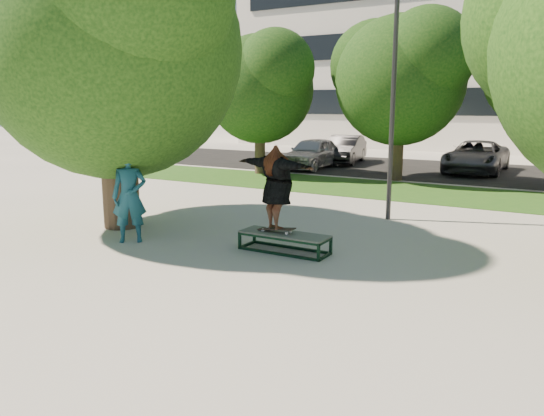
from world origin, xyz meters
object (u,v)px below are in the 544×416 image
Objects in this scene: car_dark at (345,149)px; car_grey at (476,157)px; lamppost at (393,92)px; grind_box at (284,242)px; car_silver_a at (312,153)px; tree_left at (112,34)px; bystander at (129,196)px.

car_grey is (6.23, -0.49, -0.01)m from car_dark.
lamppost is 3.39× the size of grind_box.
car_silver_a is 0.85× the size of car_grey.
lamppost is 1.49× the size of car_dark.
car_silver_a reaches higher than grind_box.
tree_left reaches higher than car_grey.
tree_left reaches higher than lamppost.
tree_left is at bearing -110.62° from car_grey.
bystander is at bearing -37.84° from tree_left.
tree_left is 3.82m from bystander.
bystander is at bearing -163.51° from grind_box.
grind_box is 0.92× the size of bystander.
car_grey is (4.23, 15.92, -0.30)m from bystander.
car_silver_a is at bearing -161.71° from car_grey.
car_silver_a is (-5.62, 12.74, 0.51)m from grind_box.
tree_left is at bearing -97.35° from car_dark.
car_grey is at bearing 86.04° from grind_box.
bystander reaches higher than car_silver_a.
tree_left reaches higher than car_dark.
bystander is at bearing -129.16° from lamppost.
car_silver_a is (-6.43, 8.77, -2.45)m from lamppost.
tree_left is 1.73× the size of car_dark.
tree_left is 1.74× the size of car_silver_a.
car_silver_a is (-1.14, 12.68, -3.72)m from tree_left.
tree_left reaches higher than car_silver_a.
tree_left is at bearing -143.58° from lamppost.
lamppost is at bearing -72.43° from car_dark.
car_dark is (-0.71, 15.41, -3.74)m from tree_left.
car_silver_a is at bearing 61.31° from bystander.
lamppost is at bearing -54.10° from car_silver_a.
lamppost is at bearing 12.09° from bystander.
lamppost is 6.70m from bystander.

